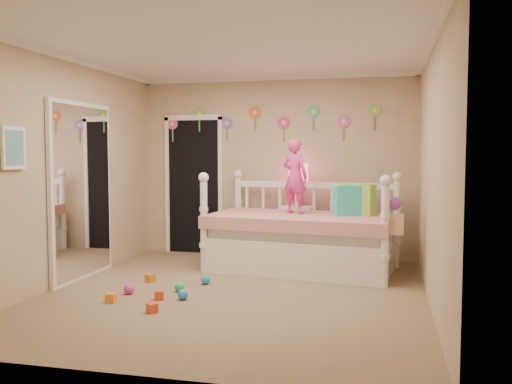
% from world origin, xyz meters
% --- Properties ---
extents(floor, '(4.00, 4.50, 0.01)m').
position_xyz_m(floor, '(0.00, 0.00, 0.00)').
color(floor, '#7F684C').
rests_on(floor, ground).
extents(ceiling, '(4.00, 4.50, 0.01)m').
position_xyz_m(ceiling, '(0.00, 0.00, 2.60)').
color(ceiling, white).
rests_on(ceiling, floor).
extents(back_wall, '(4.00, 0.01, 2.60)m').
position_xyz_m(back_wall, '(0.00, 2.25, 1.30)').
color(back_wall, tan).
rests_on(back_wall, floor).
extents(left_wall, '(0.01, 4.50, 2.60)m').
position_xyz_m(left_wall, '(-2.00, 0.00, 1.30)').
color(left_wall, tan).
rests_on(left_wall, floor).
extents(right_wall, '(0.01, 4.50, 2.60)m').
position_xyz_m(right_wall, '(2.00, 0.00, 1.30)').
color(right_wall, tan).
rests_on(right_wall, floor).
extents(crown_molding, '(4.00, 4.50, 0.06)m').
position_xyz_m(crown_molding, '(0.00, 0.00, 2.57)').
color(crown_molding, white).
rests_on(crown_molding, ceiling).
extents(daybed, '(2.52, 1.57, 1.29)m').
position_xyz_m(daybed, '(0.52, 1.36, 0.64)').
color(daybed, white).
rests_on(daybed, floor).
extents(pillow_turquoise, '(0.40, 0.29, 0.38)m').
position_xyz_m(pillow_turquoise, '(1.12, 1.38, 0.90)').
color(pillow_turquoise, '#28C8A1').
rests_on(pillow_turquoise, daybed).
extents(pillow_lime, '(0.44, 0.34, 0.39)m').
position_xyz_m(pillow_lime, '(1.23, 1.49, 0.91)').
color(pillow_lime, '#8AD13F').
rests_on(pillow_lime, daybed).
extents(child, '(0.42, 0.36, 0.97)m').
position_xyz_m(child, '(0.42, 1.45, 1.20)').
color(child, '#ED3597').
rests_on(child, daybed).
extents(nightstand, '(0.50, 0.41, 0.76)m').
position_xyz_m(nightstand, '(0.37, 2.07, 0.38)').
color(nightstand, white).
rests_on(nightstand, floor).
extents(table_lamp, '(0.27, 0.27, 0.60)m').
position_xyz_m(table_lamp, '(0.37, 2.07, 1.15)').
color(table_lamp, '#E21E54').
rests_on(table_lamp, nightstand).
extents(closet_doorway, '(0.90, 0.04, 2.07)m').
position_xyz_m(closet_doorway, '(-1.25, 2.23, 1.03)').
color(closet_doorway, black).
rests_on(closet_doorway, back_wall).
extents(flower_decals, '(3.40, 0.02, 0.50)m').
position_xyz_m(flower_decals, '(-0.09, 2.24, 1.94)').
color(flower_decals, '#B2668C').
rests_on(flower_decals, back_wall).
extents(mirror_closet, '(0.07, 1.30, 2.10)m').
position_xyz_m(mirror_closet, '(-1.96, 0.30, 1.05)').
color(mirror_closet, white).
rests_on(mirror_closet, left_wall).
extents(wall_picture, '(0.05, 0.34, 0.42)m').
position_xyz_m(wall_picture, '(-1.97, -0.90, 1.55)').
color(wall_picture, white).
rests_on(wall_picture, left_wall).
extents(hanging_bag, '(0.20, 0.16, 0.36)m').
position_xyz_m(hanging_bag, '(1.65, 0.76, 0.78)').
color(hanging_bag, beige).
rests_on(hanging_bag, daybed).
extents(toy_scatter, '(0.93, 1.37, 0.11)m').
position_xyz_m(toy_scatter, '(-0.71, -0.22, 0.06)').
color(toy_scatter, '#996666').
rests_on(toy_scatter, floor).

